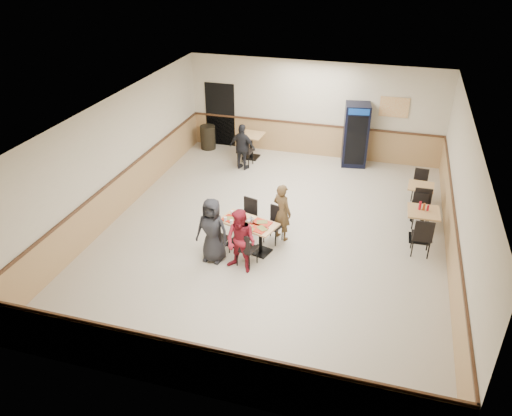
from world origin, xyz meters
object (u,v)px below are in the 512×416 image
(side_table_far, at_px, (420,194))
(back_table, at_px, (251,142))
(side_table_near, at_px, (422,221))
(diner_man_opposite, at_px, (282,212))
(pepsi_cooler, at_px, (356,135))
(trash_bin, at_px, (208,137))
(diner_woman_left, at_px, (212,230))
(diner_woman_right, at_px, (241,241))
(lone_diner, at_px, (243,147))
(main_table, at_px, (248,231))

(side_table_far, distance_m, back_table, 5.53)
(side_table_near, bearing_deg, back_table, 145.57)
(diner_man_opposite, height_order, pepsi_cooler, pepsi_cooler)
(diner_man_opposite, height_order, trash_bin, diner_man_opposite)
(diner_woman_left, distance_m, side_table_far, 5.65)
(diner_man_opposite, bearing_deg, diner_woman_right, 98.61)
(diner_man_opposite, relative_size, side_table_near, 1.83)
(back_table, distance_m, trash_bin, 1.64)
(diner_woman_right, height_order, lone_diner, diner_woman_right)
(trash_bin, bearing_deg, diner_man_opposite, -52.42)
(diner_woman_right, relative_size, side_table_near, 1.88)
(lone_diner, relative_size, side_table_far, 2.08)
(side_table_near, bearing_deg, diner_woman_left, -154.39)
(diner_woman_left, height_order, diner_woman_right, diner_woman_left)
(main_table, distance_m, back_table, 5.21)
(diner_woman_left, distance_m, pepsi_cooler, 6.50)
(diner_woman_right, bearing_deg, diner_woman_left, 178.88)
(trash_bin, bearing_deg, pepsi_cooler, 0.51)
(diner_woman_left, height_order, back_table, diner_woman_left)
(diner_woman_left, height_order, side_table_far, diner_woman_left)
(side_table_near, bearing_deg, side_table_far, 91.56)
(side_table_near, distance_m, pepsi_cooler, 4.44)
(pepsi_cooler, bearing_deg, trash_bin, 171.72)
(diner_man_opposite, bearing_deg, side_table_near, -137.04)
(diner_man_opposite, height_order, back_table, diner_man_opposite)
(diner_woman_left, xyz_separation_m, diner_woman_right, (0.71, -0.21, -0.03))
(diner_woman_right, distance_m, side_table_far, 5.27)
(diner_woman_right, bearing_deg, trash_bin, 131.76)
(lone_diner, distance_m, back_table, 0.91)
(pepsi_cooler, bearing_deg, side_table_near, -72.02)
(diner_woman_right, bearing_deg, back_table, 119.64)
(main_table, relative_size, diner_woman_left, 0.95)
(lone_diner, bearing_deg, diner_woman_right, 117.68)
(side_table_near, bearing_deg, diner_woman_right, -147.86)
(main_table, distance_m, pepsi_cooler, 5.71)
(side_table_near, height_order, pepsi_cooler, pepsi_cooler)
(main_table, relative_size, diner_man_opposite, 1.01)
(lone_diner, height_order, back_table, lone_diner)
(main_table, bearing_deg, diner_man_opposite, 62.10)
(diner_woman_left, xyz_separation_m, side_table_far, (4.33, 3.61, -0.29))
(lone_diner, xyz_separation_m, trash_bin, (-1.60, 1.25, -0.32))
(pepsi_cooler, bearing_deg, diner_woman_right, -113.81)
(main_table, bearing_deg, pepsi_cooler, 88.17)
(main_table, xyz_separation_m, diner_woman_right, (0.09, -0.84, 0.26))
(main_table, distance_m, side_table_far, 4.76)
(lone_diner, distance_m, pepsi_cooler, 3.45)
(main_table, height_order, side_table_far, main_table)
(trash_bin, bearing_deg, main_table, -60.62)
(trash_bin, bearing_deg, side_table_far, -19.52)
(diner_woman_left, distance_m, diner_woman_right, 0.74)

